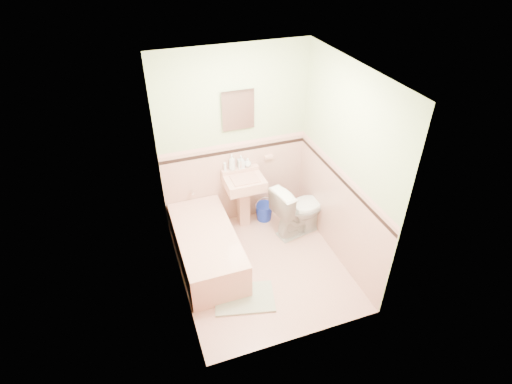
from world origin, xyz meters
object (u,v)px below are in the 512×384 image
object	(u,v)px
soap_bottle_left	(232,162)
shoe	(239,289)
sink	(245,203)
soap_bottle_right	(248,162)
bathtub	(207,248)
soap_bottle_mid	(241,162)
toilet	(299,209)
bucket	(264,212)
medicine_cabinet	(238,110)

from	to	relation	value
soap_bottle_left	shoe	size ratio (longest dim) A/B	1.43
sink	soap_bottle_left	size ratio (longest dim) A/B	3.61
soap_bottle_right	shoe	xyz separation A→B (m)	(-0.56, -1.34, -0.87)
bathtub	soap_bottle_mid	distance (m)	1.24
soap_bottle_mid	toilet	xyz separation A→B (m)	(0.65, -0.54, -0.58)
toilet	bucket	size ratio (longest dim) A/B	3.03
medicine_cabinet	toilet	xyz separation A→B (m)	(0.67, -0.57, -1.31)
sink	soap_bottle_mid	distance (m)	0.58
bathtub	bucket	bearing A→B (deg)	30.67
medicine_cabinet	shoe	world-z (taller)	medicine_cabinet
soap_bottle_left	soap_bottle_mid	bearing A→B (deg)	0.00
toilet	soap_bottle_right	bearing A→B (deg)	34.05
medicine_cabinet	bucket	distance (m)	1.61
sink	medicine_cabinet	world-z (taller)	medicine_cabinet
bucket	shoe	distance (m)	1.44
soap_bottle_mid	toilet	bearing A→B (deg)	-39.39
soap_bottle_right	toilet	size ratio (longest dim) A/B	0.17
soap_bottle_mid	soap_bottle_right	bearing A→B (deg)	0.00
medicine_cabinet	toilet	world-z (taller)	medicine_cabinet
soap_bottle_mid	soap_bottle_right	distance (m)	0.10
soap_bottle_right	soap_bottle_left	bearing A→B (deg)	180.00
medicine_cabinet	soap_bottle_left	world-z (taller)	medicine_cabinet
bathtub	shoe	bearing A→B (deg)	-70.32
toilet	medicine_cabinet	bearing A→B (deg)	37.51
bathtub	soap_bottle_left	bearing A→B (deg)	51.28
sink	bucket	size ratio (longest dim) A/B	3.20
bucket	shoe	bearing A→B (deg)	-122.03
soap_bottle_mid	soap_bottle_left	bearing A→B (deg)	180.00
soap_bottle_right	bucket	bearing A→B (deg)	-31.14
soap_bottle_left	soap_bottle_right	bearing A→B (deg)	0.00
bathtub	sink	size ratio (longest dim) A/B	1.84
soap_bottle_mid	medicine_cabinet	bearing A→B (deg)	116.79
bathtub	medicine_cabinet	bearing A→B (deg)	47.42
bucket	shoe	world-z (taller)	bucket
bathtub	soap_bottle_left	world-z (taller)	soap_bottle_left
soap_bottle_right	shoe	distance (m)	1.70
shoe	toilet	bearing A→B (deg)	12.37
bathtub	medicine_cabinet	xyz separation A→B (m)	(0.68, 0.74, 1.47)
shoe	sink	bearing A→B (deg)	45.34
sink	shoe	distance (m)	1.30
sink	soap_bottle_left	distance (m)	0.61
soap_bottle_mid	sink	bearing A→B (deg)	-94.81
toilet	shoe	world-z (taller)	toilet
bathtub	soap_bottle_mid	bearing A→B (deg)	45.61
medicine_cabinet	sink	bearing A→B (deg)	-90.00
bathtub	soap_bottle_mid	xyz separation A→B (m)	(0.70, 0.71, 0.74)
toilet	shoe	xyz separation A→B (m)	(-1.12, -0.81, -0.33)
soap_bottle_mid	shoe	bearing A→B (deg)	-109.22
bathtub	medicine_cabinet	world-z (taller)	medicine_cabinet
sink	shoe	bearing A→B (deg)	-111.28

